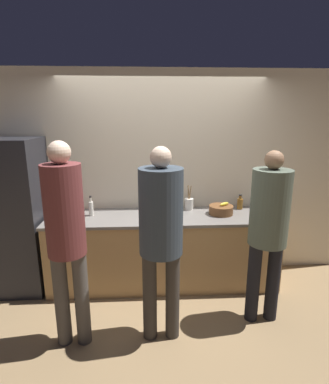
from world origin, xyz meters
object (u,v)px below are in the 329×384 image
at_px(person_right, 269,223).
at_px(cup_red, 75,209).
at_px(fruit_bowl, 221,210).
at_px(bottle_red, 71,209).
at_px(bottle_clear, 91,208).
at_px(bottle_amber, 240,203).
at_px(person_left, 66,231).
at_px(person_center, 161,227).
at_px(utensil_crock, 189,204).
at_px(refrigerator, 17,216).

height_order(person_right, cup_red, person_right).
xyz_separation_m(fruit_bowl, bottle_red, (-1.80, 0.03, 0.03)).
distance_m(bottle_clear, bottle_amber, 1.86).
bearing_deg(person_left, cup_red, 100.29).
distance_m(person_right, bottle_red, 2.22).
distance_m(person_center, bottle_clear, 1.29).
bearing_deg(bottle_clear, utensil_crock, 8.12).
xyz_separation_m(person_left, cup_red, (-0.21, 1.16, -0.17)).
relative_size(person_center, bottle_red, 8.11).
xyz_separation_m(refrigerator, bottle_red, (0.62, 0.04, 0.07)).
xyz_separation_m(person_right, fruit_bowl, (-0.27, 0.78, -0.11)).
distance_m(bottle_amber, cup_red, 2.08).
height_order(person_left, person_center, person_left).
xyz_separation_m(refrigerator, utensil_crock, (2.06, 0.21, 0.06)).
relative_size(fruit_bowl, utensil_crock, 0.92).
bearing_deg(bottle_clear, bottle_amber, 4.93).
height_order(refrigerator, bottle_amber, refrigerator).
height_order(refrigerator, person_right, refrigerator).
bearing_deg(bottle_red, cup_red, 85.43).
relative_size(person_center, utensil_crock, 5.73).
bearing_deg(refrigerator, bottle_clear, 2.46).
bearing_deg(bottle_clear, person_center, -51.87).
bearing_deg(bottle_amber, bottle_clear, -175.07).
bearing_deg(bottle_red, bottle_clear, -0.27).
relative_size(bottle_red, bottle_amber, 1.16).
relative_size(person_center, fruit_bowl, 6.20).
bearing_deg(refrigerator, person_left, -50.07).
relative_size(person_left, person_center, 1.03).
relative_size(refrigerator, person_center, 1.00).
xyz_separation_m(utensil_crock, bottle_amber, (0.65, -0.01, -0.00)).
height_order(person_left, fruit_bowl, person_left).
bearing_deg(person_left, bottle_amber, 32.74).
bearing_deg(fruit_bowl, utensil_crock, 151.07).
xyz_separation_m(person_right, utensil_crock, (-0.63, 0.98, -0.09)).
xyz_separation_m(refrigerator, person_left, (0.84, -1.01, 0.19)).
relative_size(person_center, bottle_amber, 9.40).
bearing_deg(bottle_clear, cup_red, 152.08).
height_order(bottle_clear, cup_red, bottle_clear).
bearing_deg(refrigerator, bottle_red, 3.49).
xyz_separation_m(person_left, bottle_clear, (0.01, 1.04, -0.12)).
bearing_deg(bottle_clear, person_left, -90.76).
distance_m(person_center, cup_red, 1.53).
xyz_separation_m(fruit_bowl, bottle_clear, (-1.57, 0.03, 0.04)).
relative_size(refrigerator, utensil_crock, 5.73).
bearing_deg(fruit_bowl, person_left, -147.38).
bearing_deg(person_right, bottle_clear, 156.18).
distance_m(person_left, bottle_amber, 2.23).
distance_m(refrigerator, bottle_clear, 0.86).
bearing_deg(person_center, fruit_bowl, 51.77).
distance_m(refrigerator, person_center, 1.93).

